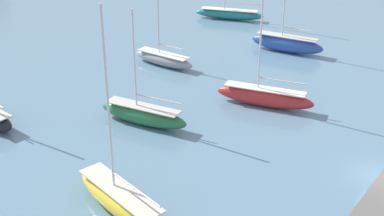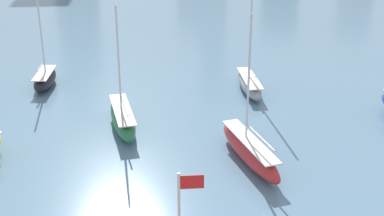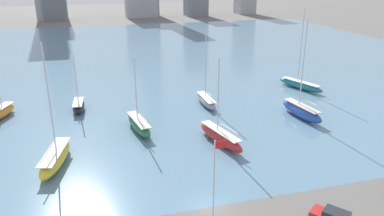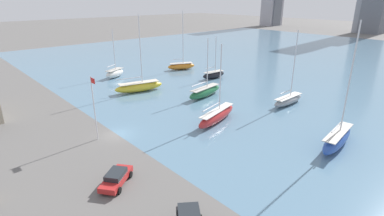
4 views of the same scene
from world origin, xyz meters
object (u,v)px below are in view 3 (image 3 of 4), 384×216
object	(u,v)px
flag_pole	(215,180)
sailboat_yellow	(55,158)
sailboat_gray	(206,100)
sailboat_black	(78,106)
sailboat_red	(220,137)
sailboat_green	(139,125)
sailboat_blue	(301,111)
sailboat_orange	(0,112)
sailboat_teal	(300,85)

from	to	relation	value
flag_pole	sailboat_yellow	world-z (taller)	sailboat_yellow
sailboat_gray	sailboat_black	distance (m)	22.68
sailboat_red	sailboat_green	distance (m)	12.91
sailboat_blue	sailboat_orange	size ratio (longest dim) A/B	1.05
sailboat_red	sailboat_green	size ratio (longest dim) A/B	1.07
sailboat_orange	sailboat_green	distance (m)	24.49
sailboat_teal	sailboat_black	bearing A→B (deg)	160.74
sailboat_black	sailboat_teal	bearing A→B (deg)	4.98
sailboat_gray	sailboat_orange	xyz separation A→B (m)	(-34.97, 3.46, 0.13)
sailboat_blue	flag_pole	bearing A→B (deg)	-143.18
sailboat_red	sailboat_orange	distance (m)	37.34
sailboat_red	flag_pole	bearing A→B (deg)	-125.80
sailboat_teal	sailboat_green	distance (m)	37.43
sailboat_black	sailboat_orange	bearing A→B (deg)	-176.87
flag_pole	sailboat_yellow	distance (m)	22.94
sailboat_yellow	flag_pole	bearing A→B (deg)	-33.85
sailboat_black	sailboat_yellow	bearing A→B (deg)	-94.14
sailboat_yellow	sailboat_red	size ratio (longest dim) A/B	1.27
flag_pole	sailboat_red	size ratio (longest dim) A/B	0.74
sailboat_blue	sailboat_yellow	world-z (taller)	sailboat_blue
sailboat_teal	flag_pole	bearing A→B (deg)	-150.95
sailboat_red	sailboat_teal	bearing A→B (deg)	24.83
sailboat_blue	sailboat_black	bearing A→B (deg)	152.03
sailboat_black	sailboat_green	size ratio (longest dim) A/B	0.87
sailboat_blue	sailboat_teal	bearing A→B (deg)	51.97
sailboat_green	sailboat_orange	bearing A→B (deg)	142.01
sailboat_gray	sailboat_green	distance (m)	15.83
sailboat_orange	sailboat_red	bearing A→B (deg)	-9.37
sailboat_blue	sailboat_teal	xyz separation A→B (m)	(8.40, 14.25, -0.26)
sailboat_yellow	sailboat_orange	xyz separation A→B (m)	(-9.79, 19.63, -0.05)
sailboat_orange	sailboat_gray	bearing A→B (deg)	16.07
flag_pole	sailboat_black	bearing A→B (deg)	109.50
sailboat_gray	sailboat_teal	distance (m)	22.20
sailboat_red	sailboat_black	bearing A→B (deg)	121.46
sailboat_orange	sailboat_green	bearing A→B (deg)	-6.97
sailboat_gray	flag_pole	bearing A→B (deg)	-107.52
sailboat_teal	sailboat_blue	bearing A→B (deg)	-140.92
sailboat_teal	sailboat_black	world-z (taller)	sailboat_teal
sailboat_gray	sailboat_blue	bearing A→B (deg)	-37.91
sailboat_black	sailboat_blue	bearing A→B (deg)	-16.61
sailboat_yellow	sailboat_green	distance (m)	14.10
sailboat_blue	sailboat_red	world-z (taller)	sailboat_blue
sailboat_gray	sailboat_black	xyz separation A→B (m)	(-22.44, 3.30, 0.02)
sailboat_yellow	sailboat_red	bearing A→B (deg)	13.88
sailboat_blue	sailboat_yellow	distance (m)	39.06
flag_pole	sailboat_gray	xyz separation A→B (m)	(9.71, 32.66, -4.07)
sailboat_blue	sailboat_black	xyz separation A→B (m)	(-35.85, 13.38, -0.28)
flag_pole	sailboat_blue	bearing A→B (deg)	44.32
sailboat_orange	sailboat_green	size ratio (longest dim) A/B	1.35
flag_pole	sailboat_gray	distance (m)	34.31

